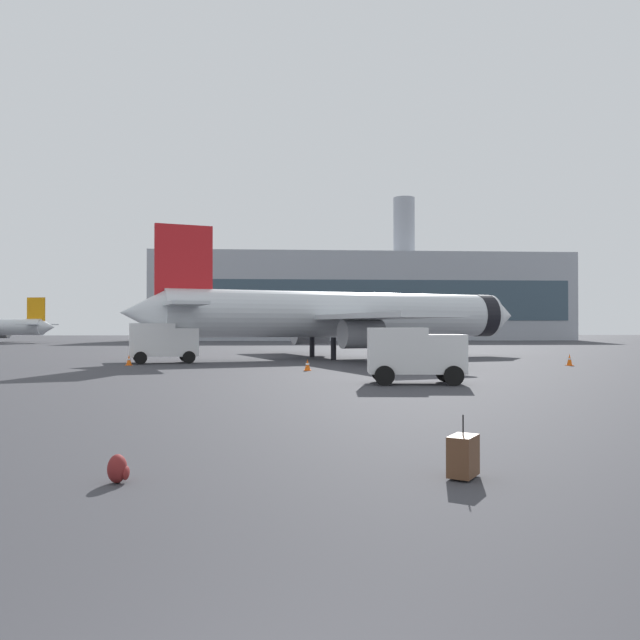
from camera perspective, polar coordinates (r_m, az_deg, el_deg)
The scene contains 10 objects.
airplane_at_gate at distance 52.96m, azimuth 1.99°, elevation 0.46°, with size 34.94×31.92×10.50m.
service_truck at distance 46.93m, azimuth -14.13°, elevation -1.87°, with size 5.20×3.51×2.90m.
cargo_van at distance 29.28m, azimuth 8.61°, elevation -2.94°, with size 4.55×2.64×2.60m.
safety_cone_near at distance 45.89m, azimuth 21.79°, elevation -3.38°, with size 0.44×0.44×0.81m.
safety_cone_mid at distance 37.76m, azimuth -1.15°, elevation -4.12°, with size 0.44×0.44×0.68m.
safety_cone_far at distance 59.84m, azimuth 5.28°, elevation -2.77°, with size 0.44×0.44×0.83m.
safety_cone_outer at distance 44.84m, azimuth -17.02°, elevation -3.52°, with size 0.44×0.44×0.73m.
rolling_suitcase at distance 11.35m, azimuth 12.92°, elevation -11.97°, with size 0.69×0.75×1.10m.
traveller_backpack at distance 11.31m, azimuth -17.92°, elevation -12.81°, with size 0.36×0.40×0.48m.
terminal_building at distance 129.35m, azimuth 3.87°, elevation 2.12°, with size 84.13×16.35×29.50m.
Camera 1 is at (0.08, -3.70, 2.62)m, focal length 35.11 mm.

